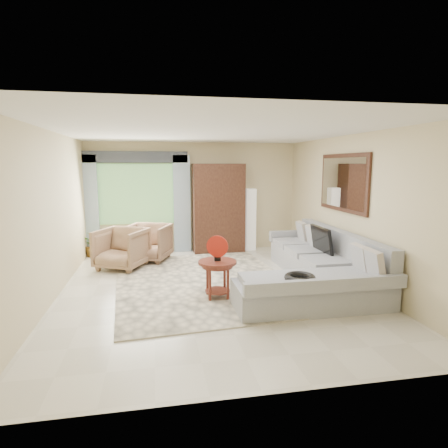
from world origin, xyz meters
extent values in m
plane|color=silver|center=(0.00, 0.00, 0.00)|extent=(6.00, 6.00, 0.00)
cube|color=beige|center=(-0.12, 0.41, 0.01)|extent=(3.31, 4.23, 0.02)
cube|color=#A5A7AD|center=(2.00, 0.50, 0.20)|extent=(0.90, 2.40, 0.40)
cube|color=#A5A7AD|center=(1.30, -1.10, 0.20)|extent=(2.30, 0.80, 0.40)
cube|color=#A5A7AD|center=(2.35, 0.10, 0.65)|extent=(0.20, 3.20, 0.50)
cube|color=#A5A7AD|center=(2.00, 1.78, 0.51)|extent=(0.90, 0.16, 0.22)
cube|color=#A5A7AD|center=(1.30, -1.55, 0.49)|extent=(2.30, 0.10, 0.18)
cube|color=black|center=(2.05, 0.27, 0.72)|extent=(0.14, 0.74, 0.48)
torus|color=black|center=(1.00, -1.32, 0.55)|extent=(0.43, 0.43, 0.09)
cylinder|color=#4F1B15|center=(0.00, -0.44, 0.58)|extent=(0.60, 0.60, 0.04)
cylinder|color=#4F1B15|center=(0.00, -0.44, 0.27)|extent=(0.40, 0.40, 0.54)
cylinder|color=#A61C10|center=(0.00, -0.44, 0.83)|extent=(0.32, 0.16, 0.34)
imported|color=#9B7154|center=(-1.61, 1.59, 0.41)|extent=(1.18, 1.19, 0.82)
imported|color=#956A51|center=(-1.10, 2.12, 0.40)|extent=(1.12, 1.13, 0.81)
imported|color=#999999|center=(-2.34, 2.77, 0.29)|extent=(0.65, 0.60, 0.59)
cube|color=black|center=(0.55, 2.72, 1.05)|extent=(1.20, 0.55, 2.10)
cube|color=silver|center=(1.35, 2.78, 0.75)|extent=(0.24, 0.24, 1.50)
cube|color=#669E59|center=(-1.35, 2.97, 1.40)|extent=(1.80, 0.04, 1.40)
cube|color=#9EB7CC|center=(-2.40, 2.88, 1.15)|extent=(0.40, 0.08, 2.30)
cube|color=#9EB7CC|center=(-0.30, 2.88, 1.15)|extent=(0.40, 0.08, 2.30)
cube|color=#1E232D|center=(-1.35, 2.90, 2.25)|extent=(2.40, 0.12, 0.26)
cube|color=black|center=(2.47, 0.35, 1.75)|extent=(0.04, 1.70, 1.05)
cube|color=white|center=(2.45, 0.35, 1.75)|extent=(0.02, 1.54, 0.90)
camera|label=1|loc=(-0.92, -6.00, 2.08)|focal=30.00mm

